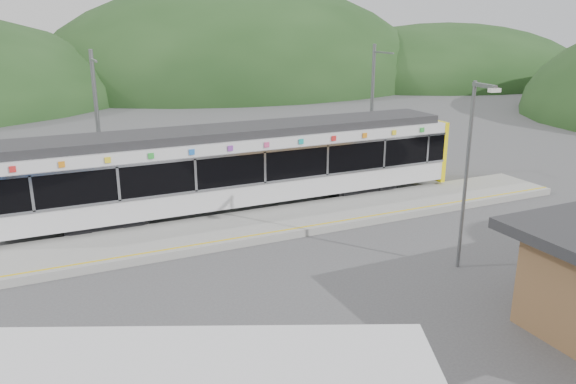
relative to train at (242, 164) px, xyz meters
name	(u,v)px	position (x,y,z in m)	size (l,w,h in m)	color
ground	(335,251)	(1.38, -6.00, -2.06)	(120.00, 120.00, 0.00)	#4C4C4F
hills	(391,192)	(7.57, -0.71, -2.06)	(146.00, 149.00, 26.00)	#1E3D19
platform	(296,219)	(1.38, -2.70, -1.91)	(26.00, 3.20, 0.30)	#9E9E99
yellow_line	(310,226)	(1.38, -4.00, -1.76)	(26.00, 0.10, 0.01)	yellow
train	(242,164)	(0.00, 0.00, 0.00)	(20.44, 3.01, 3.74)	black
catenary_mast_west	(98,129)	(-5.62, 2.56, 1.58)	(0.18, 1.80, 7.00)	slate
catenary_mast_east	(372,109)	(8.38, 2.56, 1.58)	(0.18, 1.80, 7.00)	slate
lamp_post	(470,161)	(4.54, -9.12, 1.71)	(0.37, 1.12, 6.33)	slate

